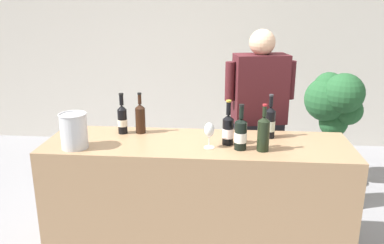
{
  "coord_description": "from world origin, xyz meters",
  "views": [
    {
      "loc": [
        0.19,
        -2.66,
        1.86
      ],
      "look_at": [
        -0.04,
        0.0,
        1.05
      ],
      "focal_mm": 37.13,
      "sensor_mm": 36.0,
      "label": 1
    }
  ],
  "objects_px": {
    "wine_bottle_3": "(263,133)",
    "wine_bottle_4": "(228,129)",
    "wine_bottle_0": "(122,119)",
    "wine_bottle_5": "(140,118)",
    "wine_bottle_1": "(270,122)",
    "potted_shrub": "(334,109)",
    "wine_bottle_2": "(241,134)",
    "ice_bucket": "(74,131)",
    "person_server": "(258,131)",
    "wine_glass": "(209,131)"
  },
  "relations": [
    {
      "from": "wine_bottle_3",
      "to": "wine_bottle_4",
      "type": "distance_m",
      "value": 0.26
    },
    {
      "from": "wine_bottle_0",
      "to": "wine_bottle_3",
      "type": "xyz_separation_m",
      "value": [
        1.03,
        -0.28,
        0.01
      ]
    },
    {
      "from": "wine_bottle_0",
      "to": "wine_bottle_5",
      "type": "xyz_separation_m",
      "value": [
        0.13,
        0.02,
        0.01
      ]
    },
    {
      "from": "wine_bottle_1",
      "to": "wine_bottle_5",
      "type": "bearing_deg",
      "value": 178.24
    },
    {
      "from": "wine_bottle_4",
      "to": "potted_shrub",
      "type": "height_order",
      "value": "wine_bottle_4"
    },
    {
      "from": "wine_bottle_2",
      "to": "wine_bottle_5",
      "type": "bearing_deg",
      "value": 158.72
    },
    {
      "from": "potted_shrub",
      "to": "wine_bottle_5",
      "type": "bearing_deg",
      "value": -147.08
    },
    {
      "from": "wine_bottle_4",
      "to": "wine_bottle_5",
      "type": "bearing_deg",
      "value": 163.3
    },
    {
      "from": "wine_bottle_0",
      "to": "ice_bucket",
      "type": "xyz_separation_m",
      "value": [
        -0.25,
        -0.34,
        0.01
      ]
    },
    {
      "from": "ice_bucket",
      "to": "potted_shrub",
      "type": "distance_m",
      "value": 2.59
    },
    {
      "from": "potted_shrub",
      "to": "wine_bottle_1",
      "type": "bearing_deg",
      "value": -123.58
    },
    {
      "from": "wine_bottle_1",
      "to": "ice_bucket",
      "type": "height_order",
      "value": "wine_bottle_1"
    },
    {
      "from": "person_server",
      "to": "wine_bottle_5",
      "type": "bearing_deg",
      "value": -155.66
    },
    {
      "from": "wine_bottle_0",
      "to": "person_server",
      "type": "relative_size",
      "value": 0.19
    },
    {
      "from": "wine_bottle_5",
      "to": "ice_bucket",
      "type": "xyz_separation_m",
      "value": [
        -0.38,
        -0.36,
        0.0
      ]
    },
    {
      "from": "wine_bottle_1",
      "to": "potted_shrub",
      "type": "relative_size",
      "value": 0.27
    },
    {
      "from": "wine_bottle_4",
      "to": "wine_bottle_1",
      "type": "bearing_deg",
      "value": 28.94
    },
    {
      "from": "wine_bottle_3",
      "to": "wine_glass",
      "type": "height_order",
      "value": "wine_bottle_3"
    },
    {
      "from": "wine_glass",
      "to": "wine_bottle_4",
      "type": "bearing_deg",
      "value": 32.6
    },
    {
      "from": "wine_bottle_3",
      "to": "wine_bottle_5",
      "type": "relative_size",
      "value": 1.03
    },
    {
      "from": "person_server",
      "to": "potted_shrub",
      "type": "xyz_separation_m",
      "value": [
        0.81,
        0.7,
        0.02
      ]
    },
    {
      "from": "wine_glass",
      "to": "potted_shrub",
      "type": "xyz_separation_m",
      "value": [
        1.2,
        1.4,
        -0.2
      ]
    },
    {
      "from": "wine_bottle_4",
      "to": "potted_shrub",
      "type": "relative_size",
      "value": 0.26
    },
    {
      "from": "wine_bottle_1",
      "to": "wine_bottle_4",
      "type": "xyz_separation_m",
      "value": [
        -0.31,
        -0.17,
        -0.01
      ]
    },
    {
      "from": "wine_bottle_5",
      "to": "potted_shrub",
      "type": "distance_m",
      "value": 2.07
    },
    {
      "from": "wine_bottle_1",
      "to": "wine_bottle_4",
      "type": "distance_m",
      "value": 0.35
    },
    {
      "from": "wine_bottle_3",
      "to": "wine_glass",
      "type": "relative_size",
      "value": 1.8
    },
    {
      "from": "wine_bottle_3",
      "to": "wine_bottle_5",
      "type": "distance_m",
      "value": 0.95
    },
    {
      "from": "wine_glass",
      "to": "potted_shrub",
      "type": "height_order",
      "value": "potted_shrub"
    },
    {
      "from": "wine_bottle_2",
      "to": "wine_bottle_3",
      "type": "xyz_separation_m",
      "value": [
        0.15,
        -0.01,
        0.01
      ]
    },
    {
      "from": "wine_bottle_3",
      "to": "wine_glass",
      "type": "xyz_separation_m",
      "value": [
        -0.36,
        0.03,
        -0.0
      ]
    },
    {
      "from": "wine_bottle_3",
      "to": "wine_bottle_5",
      "type": "height_order",
      "value": "wine_bottle_3"
    },
    {
      "from": "wine_bottle_0",
      "to": "wine_glass",
      "type": "height_order",
      "value": "wine_bottle_0"
    },
    {
      "from": "wine_bottle_0",
      "to": "wine_glass",
      "type": "bearing_deg",
      "value": -21.13
    },
    {
      "from": "ice_bucket",
      "to": "potted_shrub",
      "type": "height_order",
      "value": "potted_shrub"
    },
    {
      "from": "wine_bottle_1",
      "to": "wine_bottle_3",
      "type": "distance_m",
      "value": 0.28
    },
    {
      "from": "wine_bottle_0",
      "to": "ice_bucket",
      "type": "bearing_deg",
      "value": -126.13
    },
    {
      "from": "wine_bottle_1",
      "to": "wine_bottle_2",
      "type": "height_order",
      "value": "wine_bottle_1"
    },
    {
      "from": "wine_bottle_5",
      "to": "ice_bucket",
      "type": "relative_size",
      "value": 1.28
    },
    {
      "from": "wine_bottle_2",
      "to": "wine_glass",
      "type": "distance_m",
      "value": 0.21
    },
    {
      "from": "wine_bottle_0",
      "to": "potted_shrub",
      "type": "relative_size",
      "value": 0.26
    },
    {
      "from": "wine_bottle_0",
      "to": "wine_bottle_3",
      "type": "height_order",
      "value": "wine_bottle_3"
    },
    {
      "from": "wine_bottle_1",
      "to": "wine_bottle_5",
      "type": "height_order",
      "value": "wine_bottle_1"
    },
    {
      "from": "wine_bottle_0",
      "to": "wine_bottle_1",
      "type": "distance_m",
      "value": 1.1
    },
    {
      "from": "wine_bottle_4",
      "to": "wine_bottle_2",
      "type": "bearing_deg",
      "value": -47.39
    },
    {
      "from": "wine_bottle_2",
      "to": "wine_bottle_4",
      "type": "height_order",
      "value": "wine_bottle_4"
    },
    {
      "from": "potted_shrub",
      "to": "wine_glass",
      "type": "bearing_deg",
      "value": -130.5
    },
    {
      "from": "wine_glass",
      "to": "ice_bucket",
      "type": "relative_size",
      "value": 0.73
    },
    {
      "from": "wine_bottle_4",
      "to": "ice_bucket",
      "type": "relative_size",
      "value": 1.3
    },
    {
      "from": "wine_bottle_0",
      "to": "person_server",
      "type": "xyz_separation_m",
      "value": [
        1.06,
        0.44,
        -0.21
      ]
    }
  ]
}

